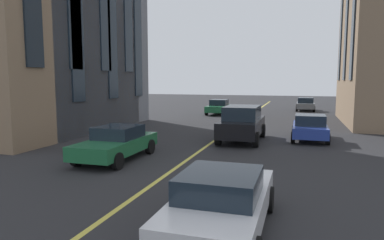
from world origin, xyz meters
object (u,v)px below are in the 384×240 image
Objects in this scene: car_green_mid at (117,142)px; car_grey_near at (305,104)px; car_black_trailing at (242,123)px; car_white_far at (222,201)px; car_blue_parked_b at (310,127)px; car_green_oncoming at (219,107)px.

car_green_mid is 1.13× the size of car_grey_near.
car_green_mid is 7.22m from car_black_trailing.
car_white_far is 0.94× the size of car_black_trailing.
car_grey_near is (31.61, -2.09, -0.00)m from car_white_far.
car_blue_parked_b reaches higher than car_green_mid.
car_black_trailing is 1.21× the size of car_grey_near.
car_white_far is at bearing 176.22° from car_grey_near.
car_black_trailing is at bearing -162.20° from car_green_oncoming.
car_green_mid and car_white_far have the same top height.
car_grey_near is at bearing -9.75° from car_black_trailing.
car_grey_near is (26.08, -7.72, -0.00)m from car_green_mid.
car_blue_parked_b is 0.83× the size of car_black_trailing.
car_blue_parked_b is at bearing -68.84° from car_black_trailing.
car_green_oncoming is 10.20m from car_grey_near.
car_blue_parked_b is 10.55m from car_green_mid.
car_green_oncoming is (19.65, 0.19, -0.00)m from car_green_mid.
car_green_oncoming is (25.18, 5.82, -0.00)m from car_white_far.
car_blue_parked_b is at bearing -47.03° from car_green_mid.
car_green_mid is at bearing -179.44° from car_green_oncoming.
car_green_mid is (-7.19, 7.72, 0.00)m from car_blue_parked_b.
car_green_oncoming and car_grey_near have the same top height.
car_blue_parked_b is at bearing -147.59° from car_green_oncoming.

